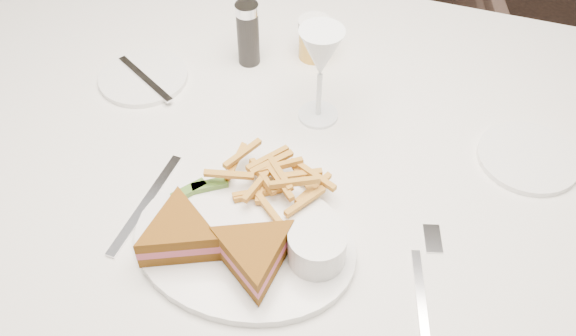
# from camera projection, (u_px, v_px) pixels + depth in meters

# --- Properties ---
(table) EXTENTS (1.69, 1.20, 0.75)m
(table) POSITION_uv_depth(u_px,v_px,m) (294.00, 292.00, 1.29)
(table) COLOR silver
(table) RESTS_ON ground
(chair_far) EXTENTS (0.68, 0.65, 0.59)m
(chair_far) POSITION_uv_depth(u_px,v_px,m) (389.00, 43.00, 1.99)
(chair_far) COLOR #46332B
(chair_far) RESTS_ON ground
(table_setting) EXTENTS (0.84, 0.66, 0.18)m
(table_setting) POSITION_uv_depth(u_px,v_px,m) (269.00, 176.00, 0.95)
(table_setting) COLOR white
(table_setting) RESTS_ON table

